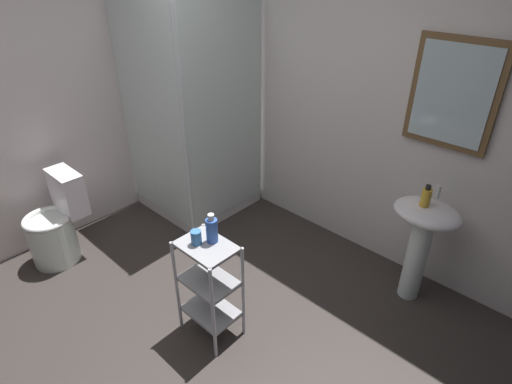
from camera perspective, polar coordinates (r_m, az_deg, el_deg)
ground_plane at (r=3.01m, az=-10.63°, el=-20.36°), size 4.20×4.20×0.02m
wall_back at (r=3.45m, az=12.87°, el=12.09°), size 4.20×0.14×2.50m
wall_left at (r=3.79m, az=-30.13°, el=10.34°), size 0.10×4.20×2.50m
shower_stall at (r=4.07m, az=-8.36°, el=3.35°), size 0.92×0.92×2.00m
pedestal_sink at (r=3.14m, az=21.96°, el=-5.22°), size 0.46×0.37×0.81m
sink_faucet at (r=3.10m, az=23.83°, el=-0.00°), size 0.03×0.03×0.10m
toilet at (r=3.82m, az=-25.81°, el=-4.28°), size 0.37×0.49×0.76m
storage_cart at (r=2.76m, az=-6.49°, el=-12.29°), size 0.38×0.28×0.74m
hand_soap_bottle at (r=2.97m, az=22.40°, el=-0.63°), size 0.06×0.06×0.16m
shampoo_bottle_blue at (r=2.54m, az=-6.11°, el=-5.18°), size 0.07×0.07×0.20m
rinse_cup at (r=2.56m, az=-8.31°, el=-6.17°), size 0.07×0.07×0.09m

